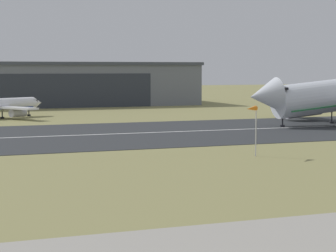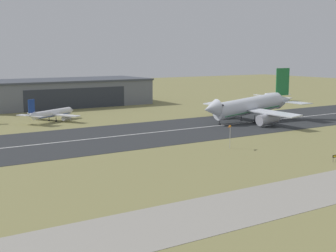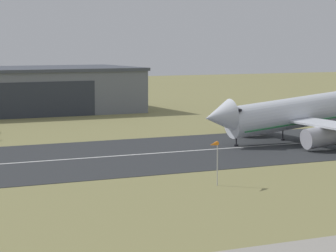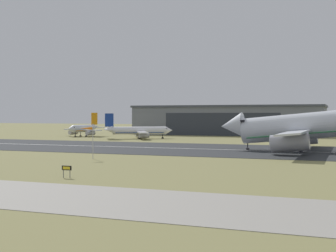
% 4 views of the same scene
% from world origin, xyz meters
% --- Properties ---
extents(ground_plane, '(675.90, 675.90, 0.00)m').
position_xyz_m(ground_plane, '(0.00, 48.67, 0.00)').
color(ground_plane, olive).
extents(runway_strip, '(435.90, 42.78, 0.06)m').
position_xyz_m(runway_strip, '(0.00, 97.35, 0.03)').
color(runway_strip, '#2B2D30').
rests_on(runway_strip, ground_plane).
extents(runway_centreline, '(392.31, 0.70, 0.01)m').
position_xyz_m(runway_centreline, '(0.00, 97.35, 0.07)').
color(runway_centreline, silver).
rests_on(runway_centreline, runway_strip).
extents(airplane_landing, '(42.72, 49.57, 19.74)m').
position_xyz_m(airplane_landing, '(53.27, 98.72, 5.79)').
color(airplane_landing, silver).
rests_on(airplane_landing, ground_plane).
extents(windsock_pole, '(2.33, 1.91, 6.39)m').
position_xyz_m(windsock_pole, '(14.46, 63.71, 5.72)').
color(windsock_pole, '#B7B7BC').
rests_on(windsock_pole, ground_plane).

